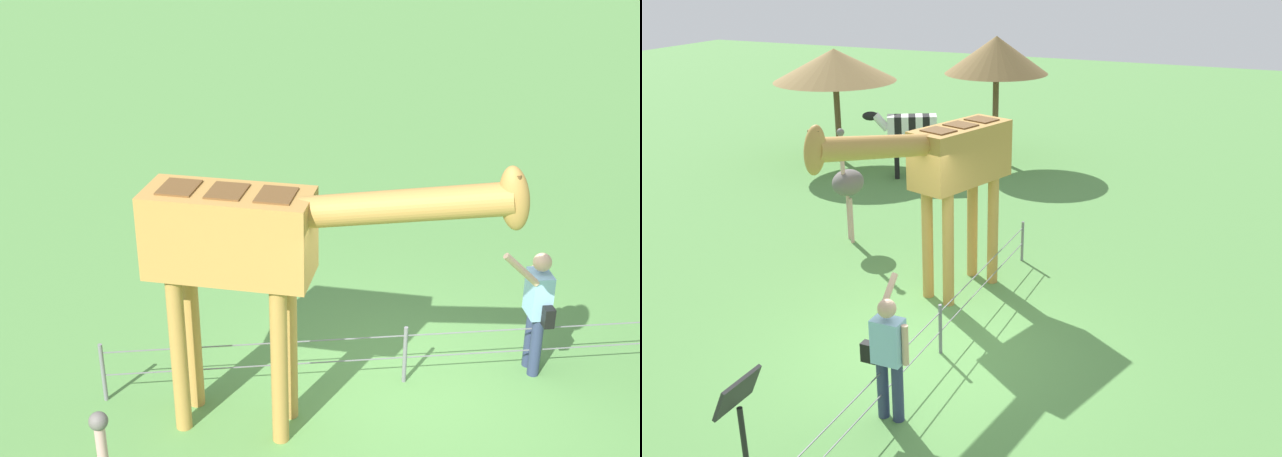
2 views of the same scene
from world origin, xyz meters
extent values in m
plane|color=#568E47|center=(0.00, 0.00, 0.00)|extent=(60.00, 60.00, 0.00)
cylinder|color=#BC8942|center=(-1.40, -0.34, 0.93)|extent=(0.18, 0.18, 1.86)
cylinder|color=#BC8942|center=(-1.53, -0.76, 0.93)|extent=(0.18, 0.18, 1.86)
cylinder|color=#BC8942|center=(-2.45, 0.00, 0.93)|extent=(0.18, 0.18, 1.86)
cylinder|color=#BC8942|center=(-2.58, -0.42, 0.93)|extent=(0.18, 0.18, 1.86)
cube|color=#BC8942|center=(-1.99, -0.38, 2.31)|extent=(1.83, 1.18, 0.90)
cube|color=brown|center=(-1.51, -0.53, 2.77)|extent=(0.48, 0.53, 0.02)
cube|color=brown|center=(-1.99, -0.38, 2.77)|extent=(0.48, 0.53, 0.02)
cube|color=brown|center=(-2.47, -0.23, 2.77)|extent=(0.48, 0.53, 0.02)
cylinder|color=#BC8942|center=(-0.39, -0.89, 2.75)|extent=(2.21, 0.98, 0.66)
ellipsoid|color=#BC8942|center=(0.65, -1.22, 2.92)|extent=(0.44, 0.36, 0.68)
cylinder|color=brown|center=(0.65, -1.16, 3.10)|extent=(0.05, 0.05, 0.14)
cylinder|color=brown|center=(0.65, -1.28, 3.10)|extent=(0.05, 0.05, 0.14)
cylinder|color=navy|center=(1.58, 0.16, 0.39)|extent=(0.14, 0.14, 0.78)
cylinder|color=navy|center=(1.59, 0.36, 0.39)|extent=(0.14, 0.14, 0.78)
cube|color=#8CBFE0|center=(1.59, 0.26, 1.06)|extent=(0.24, 0.36, 0.55)
sphere|color=#D8AD8C|center=(1.59, 0.26, 1.47)|extent=(0.22, 0.22, 0.22)
cylinder|color=#D8AD8C|center=(1.29, 0.10, 1.47)|extent=(0.45, 0.08, 0.44)
cylinder|color=#D8AD8C|center=(1.59, 0.48, 1.05)|extent=(0.08, 0.08, 0.50)
cube|color=black|center=(1.63, 0.04, 0.88)|extent=(0.12, 0.20, 0.24)
sphere|color=#66605B|center=(-2.96, -3.19, 2.18)|extent=(0.14, 0.14, 0.14)
cylinder|color=slate|center=(-3.50, 0.17, 0.38)|extent=(0.05, 0.05, 0.75)
cylinder|color=slate|center=(0.00, 0.17, 0.38)|extent=(0.05, 0.05, 0.75)
cube|color=slate|center=(0.00, 0.17, 0.64)|extent=(7.00, 0.01, 0.01)
cube|color=slate|center=(0.00, 0.17, 0.34)|extent=(7.00, 0.01, 0.01)
camera|label=1|loc=(-1.92, -8.39, 6.01)|focal=48.93mm
camera|label=2|loc=(7.78, 3.86, 5.18)|focal=39.80mm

